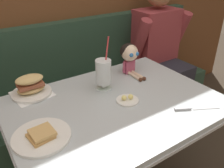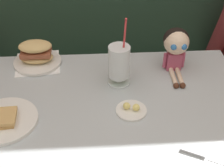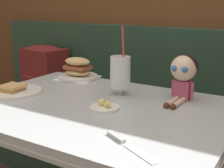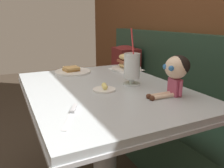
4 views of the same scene
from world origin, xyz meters
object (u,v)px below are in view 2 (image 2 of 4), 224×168
object	(u,v)px
toast_plate	(4,120)
sandwich_plate	(37,55)
butter_knife	(203,156)
milkshake_glass	(119,64)
butter_saucer	(131,110)
seated_doll	(176,44)

from	to	relation	value
toast_plate	sandwich_plate	xyz separation A→B (m)	(0.08, 0.39, 0.03)
sandwich_plate	butter_knife	distance (m)	0.86
milkshake_glass	butter_saucer	xyz separation A→B (m)	(0.03, -0.18, -0.09)
milkshake_glass	butter_knife	bearing A→B (deg)	-59.27
butter_knife	seated_doll	world-z (taller)	seated_doll
sandwich_plate	seated_doll	size ratio (longest dim) A/B	1.01
butter_knife	sandwich_plate	bearing A→B (deg)	136.26
sandwich_plate	seated_doll	distance (m)	0.63
seated_doll	sandwich_plate	bearing A→B (deg)	172.81
toast_plate	butter_knife	xyz separation A→B (m)	(0.69, -0.20, -0.01)
milkshake_glass	butter_saucer	distance (m)	0.21
milkshake_glass	seated_doll	xyz separation A→B (m)	(0.26, 0.09, 0.03)
milkshake_glass	butter_knife	xyz separation A→B (m)	(0.25, -0.42, -0.10)
sandwich_plate	seated_doll	bearing A→B (deg)	-7.19
toast_plate	butter_saucer	xyz separation A→B (m)	(0.48, 0.03, -0.00)
milkshake_glass	toast_plate	bearing A→B (deg)	-154.12
toast_plate	butter_saucer	bearing A→B (deg)	3.67
toast_plate	butter_saucer	world-z (taller)	toast_plate
butter_knife	seated_doll	size ratio (longest dim) A/B	1.00
sandwich_plate	butter_knife	bearing A→B (deg)	-43.74
butter_knife	toast_plate	bearing A→B (deg)	163.65
sandwich_plate	butter_knife	world-z (taller)	sandwich_plate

